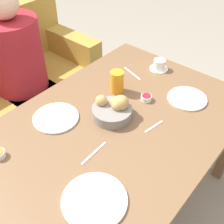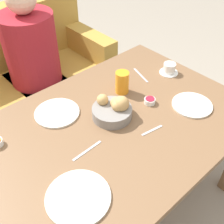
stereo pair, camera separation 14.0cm
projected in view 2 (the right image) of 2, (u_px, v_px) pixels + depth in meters
ground_plane at (113, 201)px, 1.85m from camera, size 10.00×10.00×0.00m
dining_table at (114, 136)px, 1.44m from camera, size 1.38×0.95×0.71m
seated_person at (37, 76)px, 2.10m from camera, size 0.37×0.48×1.14m
bread_basket at (113, 109)px, 1.40m from camera, size 0.20×0.20×0.12m
plate_near_left at (78, 197)px, 1.07m from camera, size 0.25×0.25×0.01m
plate_near_right at (192, 105)px, 1.48m from camera, size 0.21×0.21×0.01m
plate_far_center at (57, 113)px, 1.44m from camera, size 0.23×0.23×0.01m
juice_glass at (122, 82)px, 1.54m from camera, size 0.08×0.08×0.13m
coffee_cup at (169, 69)px, 1.70m from camera, size 0.11×0.11×0.07m
jam_bowl_berry at (150, 101)px, 1.49m from camera, size 0.06×0.06×0.03m
fork_silver at (87, 151)px, 1.25m from camera, size 0.16×0.02×0.00m
knife_silver at (141, 75)px, 1.70m from camera, size 0.06×0.16×0.00m
spoon_coffee at (152, 130)px, 1.34m from camera, size 0.12×0.03×0.00m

